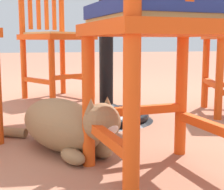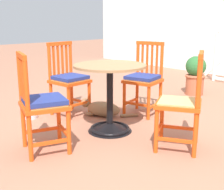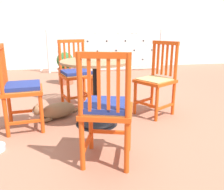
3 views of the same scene
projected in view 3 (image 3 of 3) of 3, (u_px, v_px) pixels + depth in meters
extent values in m
plane|color=#A36B51|center=(106.00, 120.00, 2.82)|extent=(24.00, 24.00, 0.00)
cube|color=white|center=(81.00, 15.00, 6.22)|extent=(10.00, 0.20, 2.80)
cylinder|color=white|center=(48.00, 52.00, 5.62)|extent=(0.06, 0.06, 1.03)
cylinder|color=white|center=(160.00, 50.00, 6.13)|extent=(0.06, 0.06, 1.03)
cube|color=white|center=(107.00, 69.00, 6.00)|extent=(2.84, 0.04, 0.05)
cube|color=white|center=(107.00, 32.00, 5.75)|extent=(2.84, 0.04, 0.05)
cube|color=white|center=(58.00, 52.00, 5.67)|extent=(0.93, 0.02, 0.93)
cube|color=white|center=(78.00, 51.00, 5.75)|extent=(0.93, 0.02, 0.93)
cube|color=white|center=(97.00, 51.00, 5.84)|extent=(0.93, 0.02, 0.93)
cube|color=white|center=(116.00, 51.00, 5.92)|extent=(0.93, 0.02, 0.93)
cube|color=white|center=(134.00, 50.00, 6.01)|extent=(0.93, 0.02, 0.93)
cube|color=white|center=(152.00, 50.00, 6.09)|extent=(0.93, 0.02, 0.93)
cube|color=white|center=(58.00, 52.00, 5.67)|extent=(0.93, 0.02, 0.93)
cube|color=white|center=(78.00, 51.00, 5.75)|extent=(0.93, 0.02, 0.93)
cube|color=white|center=(97.00, 51.00, 5.84)|extent=(0.93, 0.02, 0.93)
cube|color=white|center=(116.00, 51.00, 5.92)|extent=(0.93, 0.02, 0.93)
cube|color=white|center=(134.00, 50.00, 6.01)|extent=(0.93, 0.02, 0.93)
cube|color=white|center=(152.00, 50.00, 6.09)|extent=(0.93, 0.02, 0.93)
cone|color=black|center=(97.00, 119.00, 2.71)|extent=(0.48, 0.48, 0.10)
torus|color=black|center=(97.00, 121.00, 2.71)|extent=(0.44, 0.44, 0.04)
cylinder|color=black|center=(96.00, 93.00, 2.62)|extent=(0.07, 0.07, 0.66)
cylinder|color=black|center=(96.00, 65.00, 2.53)|extent=(0.20, 0.20, 0.04)
cylinder|color=#9E754C|center=(96.00, 62.00, 2.52)|extent=(0.76, 0.76, 0.02)
cylinder|color=#E04C14|center=(91.00, 125.00, 2.10)|extent=(0.04, 0.04, 0.45)
cylinder|color=#E04C14|center=(129.00, 127.00, 2.07)|extent=(0.04, 0.04, 0.45)
cylinder|color=#E04C14|center=(81.00, 115.00, 1.71)|extent=(0.04, 0.04, 0.91)
cylinder|color=#E04C14|center=(127.00, 117.00, 1.68)|extent=(0.04, 0.04, 0.91)
cube|color=#E04C14|center=(87.00, 143.00, 1.96)|extent=(0.13, 0.33, 0.03)
cube|color=#E04C14|center=(128.00, 145.00, 1.93)|extent=(0.13, 0.33, 0.03)
cube|color=#E04C14|center=(110.00, 132.00, 2.10)|extent=(0.33, 0.13, 0.03)
cube|color=#E04C14|center=(107.00, 111.00, 1.86)|extent=(0.50, 0.50, 0.04)
cube|color=tan|center=(107.00, 108.00, 1.86)|extent=(0.44, 0.44, 0.02)
cube|color=#E04C14|center=(89.00, 85.00, 1.64)|extent=(0.03, 0.03, 0.39)
cube|color=#E04C14|center=(99.00, 85.00, 1.64)|extent=(0.03, 0.03, 0.39)
cube|color=#E04C14|center=(108.00, 86.00, 1.63)|extent=(0.03, 0.03, 0.39)
cube|color=#E04C14|center=(118.00, 86.00, 1.62)|extent=(0.03, 0.03, 0.39)
cube|color=#E04C14|center=(103.00, 55.00, 1.58)|extent=(0.37, 0.14, 0.04)
cube|color=navy|center=(107.00, 105.00, 1.85)|extent=(0.45, 0.45, 0.04)
cylinder|color=#E04C14|center=(157.00, 103.00, 2.73)|extent=(0.04, 0.04, 0.45)
cylinder|color=#E04C14|center=(135.00, 97.00, 2.97)|extent=(0.04, 0.04, 0.45)
cylinder|color=#E04C14|center=(175.00, 80.00, 2.89)|extent=(0.04, 0.04, 0.91)
cylinder|color=#E04C14|center=(153.00, 76.00, 3.13)|extent=(0.04, 0.04, 0.91)
cube|color=#E04C14|center=(165.00, 107.00, 2.86)|extent=(0.31, 0.20, 0.03)
cube|color=#E04C14|center=(144.00, 101.00, 3.11)|extent=(0.31, 0.20, 0.03)
cube|color=#E04C14|center=(145.00, 104.00, 2.87)|extent=(0.20, 0.31, 0.03)
cube|color=#E04C14|center=(155.00, 81.00, 2.90)|extent=(0.55, 0.55, 0.04)
cube|color=tan|center=(155.00, 79.00, 2.90)|extent=(0.48, 0.48, 0.02)
cube|color=#E04C14|center=(171.00, 61.00, 2.87)|extent=(0.03, 0.03, 0.39)
cube|color=#E04C14|center=(167.00, 60.00, 2.92)|extent=(0.03, 0.03, 0.39)
cube|color=#E04C14|center=(162.00, 60.00, 2.97)|extent=(0.03, 0.03, 0.39)
cube|color=#E04C14|center=(158.00, 59.00, 3.02)|extent=(0.03, 0.03, 0.39)
cube|color=#E04C14|center=(166.00, 43.00, 2.89)|extent=(0.22, 0.34, 0.04)
cylinder|color=#E04C14|center=(93.00, 91.00, 3.22)|extent=(0.04, 0.04, 0.45)
cylinder|color=#E04C14|center=(69.00, 94.00, 3.08)|extent=(0.04, 0.04, 0.45)
cylinder|color=#E04C14|center=(84.00, 71.00, 3.45)|extent=(0.04, 0.04, 0.91)
cylinder|color=#E04C14|center=(61.00, 73.00, 3.31)|extent=(0.04, 0.04, 0.91)
cube|color=#E04C14|center=(88.00, 94.00, 3.39)|extent=(0.12, 0.34, 0.03)
cube|color=#E04C14|center=(65.00, 97.00, 3.25)|extent=(0.12, 0.34, 0.03)
cube|color=#E04C14|center=(81.00, 97.00, 3.17)|extent=(0.34, 0.12, 0.03)
cube|color=#E04C14|center=(76.00, 76.00, 3.24)|extent=(0.49, 0.49, 0.04)
cube|color=tan|center=(76.00, 74.00, 3.24)|extent=(0.43, 0.43, 0.02)
cube|color=#E04C14|center=(79.00, 56.00, 3.36)|extent=(0.03, 0.03, 0.39)
cube|color=#E04C14|center=(74.00, 56.00, 3.33)|extent=(0.03, 0.03, 0.39)
cube|color=#E04C14|center=(69.00, 56.00, 3.31)|extent=(0.03, 0.03, 0.39)
cube|color=#E04C14|center=(65.00, 57.00, 3.28)|extent=(0.03, 0.03, 0.39)
cube|color=#E04C14|center=(71.00, 41.00, 3.26)|extent=(0.37, 0.13, 0.04)
cube|color=navy|center=(76.00, 72.00, 3.23)|extent=(0.44, 0.44, 0.04)
cylinder|color=#E04C14|center=(41.00, 103.00, 2.73)|extent=(0.04, 0.04, 0.45)
cylinder|color=#E04C14|center=(42.00, 113.00, 2.42)|extent=(0.04, 0.04, 0.45)
cylinder|color=#E04C14|center=(7.00, 86.00, 2.57)|extent=(0.04, 0.04, 0.91)
cylinder|color=#E04C14|center=(3.00, 94.00, 2.26)|extent=(0.04, 0.04, 0.91)
cube|color=#E04C14|center=(26.00, 111.00, 2.71)|extent=(0.34, 0.07, 0.03)
cube|color=#E04C14|center=(25.00, 122.00, 2.40)|extent=(0.34, 0.07, 0.03)
cube|color=#E04C14|center=(42.00, 112.00, 2.59)|extent=(0.07, 0.34, 0.03)
cube|color=#E04C14|center=(23.00, 90.00, 2.47)|extent=(0.44, 0.44, 0.04)
cube|color=tan|center=(23.00, 88.00, 2.47)|extent=(0.39, 0.39, 0.02)
cube|color=#E04C14|center=(3.00, 66.00, 2.45)|extent=(0.02, 0.03, 0.39)
cube|color=#E04C14|center=(3.00, 67.00, 2.39)|extent=(0.02, 0.03, 0.39)
cube|color=#E04C14|center=(2.00, 68.00, 2.32)|extent=(0.02, 0.03, 0.39)
cube|color=#E04C14|center=(1.00, 70.00, 2.26)|extent=(0.02, 0.03, 0.39)
cube|color=navy|center=(22.00, 86.00, 2.46)|extent=(0.40, 0.40, 0.04)
ellipsoid|color=#8E704C|center=(58.00, 110.00, 2.87)|extent=(0.48, 0.37, 0.19)
ellipsoid|color=silver|center=(51.00, 113.00, 2.82)|extent=(0.23, 0.21, 0.14)
sphere|color=#8E704C|center=(38.00, 110.00, 2.71)|extent=(0.12, 0.12, 0.12)
ellipsoid|color=silver|center=(34.00, 112.00, 2.69)|extent=(0.06, 0.07, 0.04)
cone|color=#8E704C|center=(39.00, 106.00, 2.68)|extent=(0.04, 0.04, 0.04)
cone|color=#8E704C|center=(37.00, 105.00, 2.73)|extent=(0.04, 0.04, 0.04)
ellipsoid|color=#8E704C|center=(47.00, 120.00, 2.75)|extent=(0.13, 0.10, 0.05)
ellipsoid|color=#8E704C|center=(44.00, 117.00, 2.84)|extent=(0.13, 0.10, 0.05)
cylinder|color=#8E704C|center=(77.00, 109.00, 3.15)|extent=(0.14, 0.21, 0.04)
cylinder|color=#B25B3D|center=(66.00, 76.00, 4.61)|extent=(0.28, 0.28, 0.32)
torus|color=#B25B3D|center=(66.00, 69.00, 4.57)|extent=(0.32, 0.32, 0.04)
sphere|color=#2D6B33|center=(65.00, 61.00, 4.52)|extent=(0.32, 0.32, 0.32)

